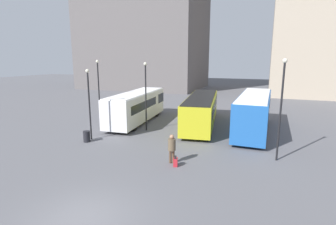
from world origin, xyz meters
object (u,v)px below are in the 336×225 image
bus_0 (137,106)px  lamp_post_3 (99,88)px  bus_1 (201,109)px  suitcase (175,162)px  bus_2 (254,111)px  trash_bin (87,136)px  lamp_post_2 (146,91)px  traveler (172,146)px  lamp_post_1 (89,99)px  lamp_post_0 (281,103)px

bus_0 → lamp_post_3: 4.13m
bus_1 → suitcase: bus_1 is taller
bus_2 → trash_bin: 14.13m
lamp_post_2 → traveler: bearing=-53.1°
bus_0 → lamp_post_2: lamp_post_2 is taller
lamp_post_1 → trash_bin: 2.89m
lamp_post_1 → lamp_post_3: bearing=116.2°
bus_2 → trash_bin: bus_2 is taller
suitcase → trash_bin: 8.13m
bus_0 → lamp_post_0: 14.42m
bus_2 → lamp_post_2: bearing=110.6°
suitcase → lamp_post_2: (-5.05, 6.61, 3.24)m
traveler → trash_bin: size_ratio=2.11×
trash_bin → lamp_post_1: bearing=95.8°
bus_2 → trash_bin: bearing=124.6°
bus_1 → lamp_post_0: (6.60, -7.17, 2.12)m
bus_1 → lamp_post_0: 9.97m
lamp_post_0 → lamp_post_2: 11.23m
bus_2 → lamp_post_3: bearing=103.4°
suitcase → lamp_post_0: 7.28m
suitcase → lamp_post_1: size_ratio=0.13×
bus_0 → lamp_post_1: lamp_post_1 is taller
lamp_post_1 → lamp_post_2: (2.90, 3.99, 0.25)m
lamp_post_1 → lamp_post_3: (-2.03, 4.13, 0.35)m
bus_0 → trash_bin: size_ratio=12.03×
lamp_post_3 → trash_bin: size_ratio=7.25×
bus_0 → traveler: 11.23m
bus_1 → traveler: size_ratio=6.43×
bus_1 → trash_bin: 10.86m
bus_0 → lamp_post_0: lamp_post_0 is taller
bus_0 → lamp_post_0: (12.92, -6.07, 2.03)m
trash_bin → lamp_post_2: bearing=58.5°
bus_1 → traveler: (0.61, -9.92, -0.47)m
bus_2 → lamp_post_2: size_ratio=1.79×
bus_1 → suitcase: size_ratio=16.27×
bus_2 → traveler: size_ratio=5.97×
lamp_post_0 → lamp_post_1: size_ratio=1.14×
lamp_post_3 → lamp_post_1: bearing=-63.8°
lamp_post_0 → bus_0: bearing=154.8°
bus_1 → suitcase: bearing=177.1°
bus_0 → lamp_post_1: bearing=169.6°
lamp_post_1 → trash_bin: bearing=-84.2°
suitcase → lamp_post_2: 8.93m
suitcase → lamp_post_2: size_ratio=0.12×
lamp_post_1 → lamp_post_3: size_ratio=0.89×
traveler → lamp_post_0: bearing=-81.4°
bus_1 → lamp_post_2: size_ratio=1.93×
suitcase → lamp_post_2: lamp_post_2 is taller
bus_1 → trash_bin: (-6.91, -8.31, -1.11)m
lamp_post_3 → trash_bin: lamp_post_3 is taller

